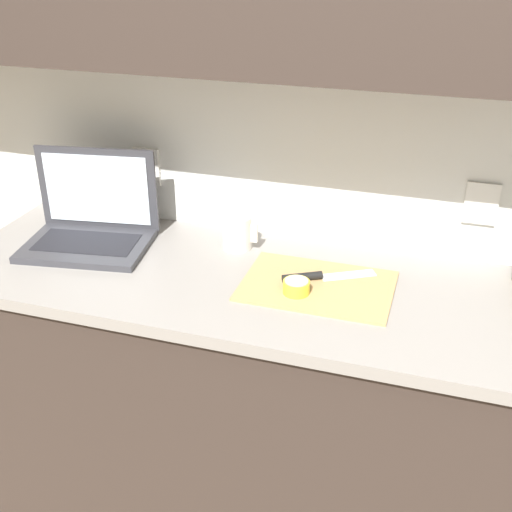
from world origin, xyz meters
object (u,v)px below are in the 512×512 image
object	(u,v)px
cutting_board	(317,286)
lemon_half_cut	(296,287)
measuring_cup	(237,232)
laptop	(91,222)
knife	(313,276)

from	to	relation	value
cutting_board	lemon_half_cut	xyz separation A→B (m)	(-0.04, -0.06, 0.02)
cutting_board	measuring_cup	size ratio (longest dim) A/B	3.68
laptop	knife	world-z (taller)	laptop
lemon_half_cut	measuring_cup	bearing A→B (deg)	137.33
measuring_cup	laptop	bearing A→B (deg)	-167.93
knife	measuring_cup	bearing A→B (deg)	123.36
laptop	lemon_half_cut	bearing A→B (deg)	-19.60
lemon_half_cut	cutting_board	bearing A→B (deg)	53.68
cutting_board	measuring_cup	xyz separation A→B (m)	(-0.28, 0.16, 0.05)
cutting_board	lemon_half_cut	world-z (taller)	lemon_half_cut
laptop	cutting_board	distance (m)	0.72
knife	cutting_board	bearing A→B (deg)	-83.16
laptop	lemon_half_cut	distance (m)	0.69
laptop	measuring_cup	world-z (taller)	laptop
lemon_half_cut	knife	bearing A→B (deg)	72.80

